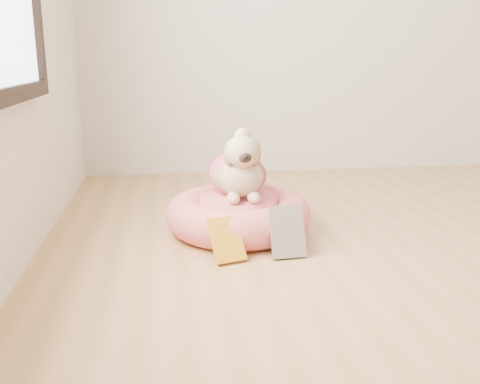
{
  "coord_description": "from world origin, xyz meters",
  "views": [
    {
      "loc": [
        -1.43,
        -1.43,
        0.81
      ],
      "look_at": [
        -1.12,
        0.88,
        0.21
      ],
      "focal_mm": 40.0,
      "sensor_mm": 36.0,
      "label": 1
    }
  ],
  "objects": [
    {
      "name": "dog",
      "position": [
        -1.12,
        0.95,
        0.34
      ],
      "size": [
        0.32,
        0.46,
        0.33
      ],
      "primitive_type": null,
      "rotation": [
        0.0,
        0.0,
        0.02
      ],
      "color": "olive",
      "rests_on": "pet_bed"
    },
    {
      "name": "pet_bed",
      "position": [
        -1.12,
        0.93,
        0.08
      ],
      "size": [
        0.68,
        0.68,
        0.17
      ],
      "color": "#E35863",
      "rests_on": "floor"
    },
    {
      "name": "book_yellow",
      "position": [
        -1.21,
        0.59,
        0.08
      ],
      "size": [
        0.16,
        0.16,
        0.17
      ],
      "primitive_type": "cube",
      "rotation": [
        -0.64,
        0.0,
        0.3
      ],
      "color": "yellow",
      "rests_on": "floor"
    },
    {
      "name": "book_white",
      "position": [
        -0.96,
        0.6,
        0.1
      ],
      "size": [
        0.15,
        0.12,
        0.21
      ],
      "primitive_type": "cube",
      "rotation": [
        -0.42,
        0.0,
        0.08
      ],
      "color": "white",
      "rests_on": "floor"
    }
  ]
}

